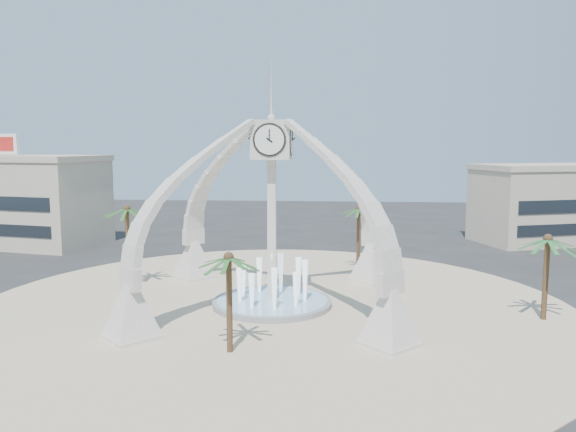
# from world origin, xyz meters

# --- Properties ---
(ground) EXTENTS (140.00, 140.00, 0.00)m
(ground) POSITION_xyz_m (0.00, 0.00, 0.00)
(ground) COLOR #282828
(ground) RESTS_ON ground
(plaza) EXTENTS (40.00, 40.00, 0.06)m
(plaza) POSITION_xyz_m (0.00, 0.00, 0.03)
(plaza) COLOR tan
(plaza) RESTS_ON ground
(clock_tower) EXTENTS (17.94, 17.94, 16.30)m
(clock_tower) POSITION_xyz_m (-0.00, -0.00, 6.49)
(clock_tower) COLOR silver
(clock_tower) RESTS_ON ground
(fountain) EXTENTS (8.00, 8.00, 3.62)m
(fountain) POSITION_xyz_m (0.00, 0.00, 0.29)
(fountain) COLOR gray
(fountain) RESTS_ON ground
(building_nw) EXTENTS (23.75, 13.73, 11.90)m
(building_nw) POSITION_xyz_m (-32.00, 22.00, 4.83)
(building_nw) COLOR #BBA992
(building_nw) RESTS_ON ground
(building_ne) EXTENTS (21.87, 14.17, 8.60)m
(building_ne) POSITION_xyz_m (30.00, 28.00, 4.31)
(building_ne) COLOR #BBA992
(building_ne) RESTS_ON ground
(palm_east) EXTENTS (4.68, 4.68, 5.77)m
(palm_east) POSITION_xyz_m (17.01, -1.71, 5.02)
(palm_east) COLOR brown
(palm_east) RESTS_ON ground
(palm_west) EXTENTS (3.58, 3.58, 6.69)m
(palm_west) POSITION_xyz_m (-11.27, 3.94, 5.93)
(palm_west) COLOR brown
(palm_west) RESTS_ON ground
(palm_north) EXTENTS (4.33, 4.33, 6.06)m
(palm_north) POSITION_xyz_m (6.21, 10.89, 5.33)
(palm_north) COLOR brown
(palm_north) RESTS_ON ground
(palm_south) EXTENTS (3.78, 3.78, 5.70)m
(palm_south) POSITION_xyz_m (-1.29, -8.62, 4.99)
(palm_south) COLOR brown
(palm_south) RESTS_ON ground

